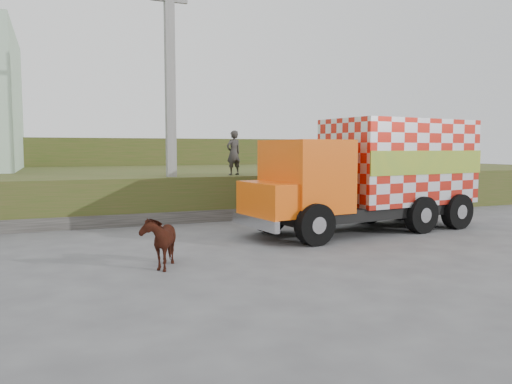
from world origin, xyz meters
name	(u,v)px	position (x,y,z in m)	size (l,w,h in m)	color
ground	(250,244)	(0.00, 0.00, 0.00)	(120.00, 120.00, 0.00)	#474749
embankment	(167,187)	(0.00, 10.00, 0.75)	(40.00, 12.00, 1.50)	#334918
embankment_far	(129,163)	(0.00, 22.00, 1.50)	(40.00, 12.00, 3.00)	#334918
retaining_strip	(144,219)	(-2.00, 4.20, 0.20)	(16.00, 0.50, 0.40)	#595651
utility_pole	(170,98)	(-1.00, 4.60, 4.08)	(1.20, 0.30, 8.00)	gray
cargo_truck	(374,173)	(4.23, 0.66, 1.70)	(7.63, 3.38, 3.30)	black
cow	(160,241)	(-2.65, -1.65, 0.55)	(0.59, 1.30, 1.10)	black
pedestrian	(234,153)	(1.27, 4.83, 2.28)	(0.57, 0.37, 1.57)	#2D2C28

